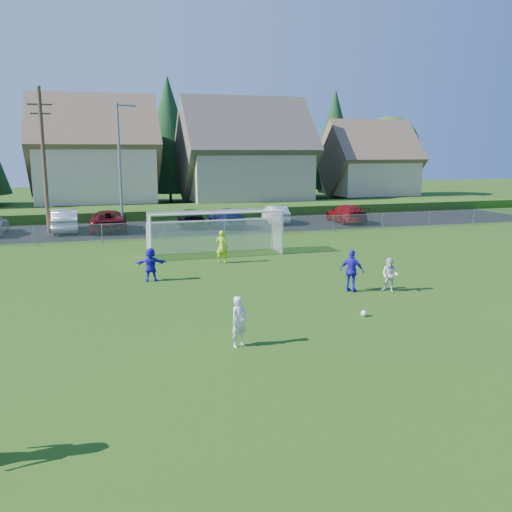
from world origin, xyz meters
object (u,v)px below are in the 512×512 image
object	(u,v)px
car_b	(65,220)
player_blue_a	(352,271)
soccer_ball	(364,313)
car_d	(191,218)
car_g	(346,214)
player_white_a	(239,322)
player_blue_b	(151,264)
goalkeeper	(222,247)
player_white_b	(390,275)
soccer_goal	(214,226)
car_c	(108,220)
car_f	(276,214)
car_e	(226,217)

from	to	relation	value
car_b	player_blue_a	bearing A→B (deg)	118.71
soccer_ball	car_d	distance (m)	24.48
car_g	player_white_a	bearing A→B (deg)	60.73
car_d	player_blue_b	bearing A→B (deg)	79.69
car_g	goalkeeper	bearing A→B (deg)	46.83
player_white_a	car_g	world-z (taller)	player_white_a
player_white_b	soccer_goal	world-z (taller)	soccer_goal
soccer_ball	player_blue_b	bearing A→B (deg)	131.42
soccer_ball	player_white_a	distance (m)	5.27
car_c	car_d	size ratio (longest dim) A/B	1.16
car_g	car_b	bearing A→B (deg)	-0.13
player_blue_a	soccer_goal	world-z (taller)	soccer_goal
player_blue_b	car_f	distance (m)	20.77
car_b	car_d	distance (m)	9.09
car_c	player_blue_a	bearing A→B (deg)	115.99
car_d	car_f	distance (m)	6.93
car_d	player_white_a	bearing A→B (deg)	88.62
player_white_a	car_e	xyz separation A→B (m)	(5.69, 24.94, 0.01)
soccer_ball	car_g	world-z (taller)	car_g
soccer_goal	player_blue_b	bearing A→B (deg)	-127.19
player_white_a	car_c	world-z (taller)	player_white_a
car_g	car_f	bearing A→B (deg)	-10.34
player_blue_b	car_d	world-z (taller)	player_blue_b
car_f	player_white_b	bearing A→B (deg)	90.32
car_f	car_g	xyz separation A→B (m)	(5.59, -1.32, 0.01)
soccer_ball	player_blue_a	bearing A→B (deg)	70.87
soccer_ball	car_f	bearing A→B (deg)	78.30
player_blue_a	car_g	size ratio (longest dim) A/B	0.35
car_e	player_blue_a	bearing A→B (deg)	86.59
player_white_a	car_d	bearing A→B (deg)	56.52
goalkeeper	car_e	distance (m)	13.34
car_g	soccer_goal	world-z (taller)	soccer_goal
player_blue_a	car_b	bearing A→B (deg)	-15.78
player_white_a	goalkeeper	distance (m)	12.26
player_blue_a	car_f	world-z (taller)	player_blue_a
player_white_b	car_f	xyz separation A→B (m)	(2.49, 21.89, -0.00)
soccer_goal	player_blue_a	bearing A→B (deg)	-69.49
player_white_b	car_e	xyz separation A→B (m)	(-1.90, 20.60, 0.07)
player_white_a	player_blue_a	distance (m)	7.78
soccer_ball	soccer_goal	bearing A→B (deg)	100.97
player_white_b	car_c	size ratio (longest dim) A/B	0.26
player_white_a	car_f	world-z (taller)	player_white_a
goalkeeper	car_g	distance (m)	18.55
car_g	car_e	bearing A→B (deg)	2.73
car_b	soccer_goal	world-z (taller)	soccer_goal
player_blue_b	player_blue_a	bearing A→B (deg)	158.13
car_d	car_g	world-z (taller)	car_g
car_e	soccer_goal	world-z (taller)	soccer_goal
car_e	car_c	bearing A→B (deg)	-9.28
player_white_b	car_g	world-z (taller)	car_g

